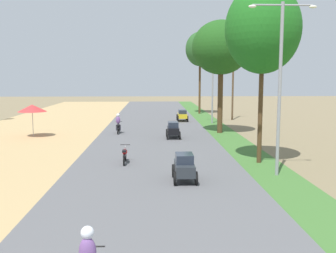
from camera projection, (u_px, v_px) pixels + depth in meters
vendor_umbrella at (32, 108)px, 30.48m from camera, size 2.20×2.20×2.52m
median_tree_nearest at (263, 29)px, 20.70m from camera, size 3.99×3.99×9.58m
median_tree_second at (221, 48)px, 32.07m from camera, size 4.77×4.77×9.26m
median_tree_third at (200, 49)px, 48.69m from camera, size 3.62×3.62×10.17m
streetlamp_near at (280, 78)px, 18.29m from camera, size 3.16×0.20×8.09m
streetlamp_mid at (213, 78)px, 39.00m from camera, size 3.16×0.20×7.92m
utility_pole_near at (233, 76)px, 42.55m from camera, size 1.80×0.20×9.18m
car_hatchback_charcoal at (184, 166)px, 17.72m from camera, size 1.04×2.00×1.23m
car_hatchback_black at (173, 129)px, 29.96m from camera, size 1.04×2.00×1.23m
car_sedan_yellow at (182, 115)px, 41.17m from camera, size 1.10×2.26×1.19m
motorbike_ahead_third at (125, 154)px, 21.38m from camera, size 0.54×1.80×0.94m
motorbike_ahead_fourth at (118, 124)px, 32.32m from camera, size 0.54×1.80×1.66m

